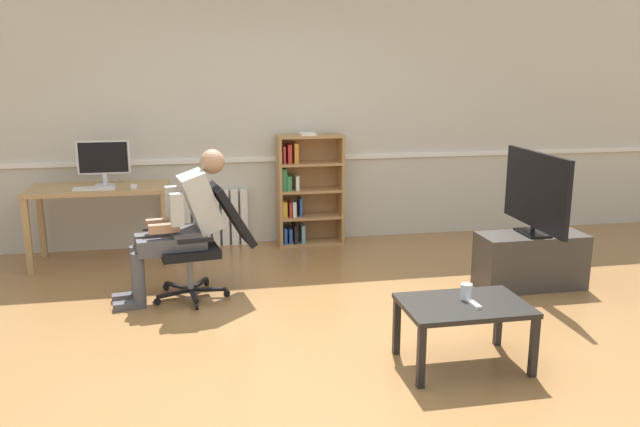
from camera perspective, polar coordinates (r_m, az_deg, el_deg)
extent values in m
plane|color=olive|center=(4.65, 0.20, -10.85)|extent=(18.00, 18.00, 0.00)
cube|color=beige|center=(6.90, -4.14, 8.54)|extent=(12.00, 0.10, 2.70)
cube|color=white|center=(6.88, -4.02, 4.93)|extent=(12.00, 0.03, 0.05)
cube|color=tan|center=(6.43, -24.78, -1.92)|extent=(0.06, 0.06, 0.72)
cube|color=tan|center=(6.25, -13.70, -1.48)|extent=(0.06, 0.06, 0.72)
cube|color=tan|center=(6.78, -13.51, -0.33)|extent=(0.06, 0.06, 0.72)
cube|color=tan|center=(6.95, -23.74, -0.77)|extent=(0.06, 0.06, 0.72)
cube|color=tan|center=(6.50, -19.24, 2.13)|extent=(1.32, 0.63, 0.04)
cube|color=silver|center=(6.54, -18.73, 2.45)|extent=(0.18, 0.14, 0.01)
cube|color=silver|center=(6.55, -18.75, 2.96)|extent=(0.04, 0.02, 0.10)
cube|color=silver|center=(6.52, -18.88, 4.80)|extent=(0.50, 0.02, 0.33)
cube|color=black|center=(6.51, -18.90, 4.79)|extent=(0.46, 0.00, 0.29)
cube|color=white|center=(6.36, -19.63, 2.13)|extent=(0.38, 0.12, 0.02)
cube|color=white|center=(6.33, -16.37, 2.37)|extent=(0.06, 0.10, 0.03)
cube|color=#AD7F4C|center=(6.77, -3.67, 2.01)|extent=(0.03, 0.28, 1.19)
cube|color=#AD7F4C|center=(6.89, 1.87, 2.22)|extent=(0.03, 0.28, 1.19)
cube|color=#AD7F4C|center=(6.96, -1.08, 2.33)|extent=(0.67, 0.02, 1.19)
cube|color=#AD7F4C|center=(6.96, -0.86, -2.58)|extent=(0.64, 0.28, 0.03)
cube|color=#AD7F4C|center=(6.88, -0.87, -0.25)|extent=(0.64, 0.28, 0.03)
cube|color=#AD7F4C|center=(6.82, -0.88, 2.12)|extent=(0.64, 0.28, 0.03)
cube|color=#AD7F4C|center=(6.77, -0.89, 4.52)|extent=(0.64, 0.28, 0.03)
cube|color=#AD7F4C|center=(6.74, -0.90, 6.96)|extent=(0.64, 0.28, 0.03)
cube|color=#2D519E|center=(6.87, -3.19, -1.93)|extent=(0.03, 0.19, 0.17)
cube|color=gold|center=(6.83, -3.25, 0.46)|extent=(0.05, 0.19, 0.17)
cube|color=#38844C|center=(6.76, -3.27, 3.11)|extent=(0.05, 0.19, 0.23)
cube|color=red|center=(6.72, -3.30, 5.33)|extent=(0.02, 0.19, 0.18)
cube|color=#2D519E|center=(6.90, -2.73, -1.92)|extent=(0.04, 0.19, 0.16)
cube|color=red|center=(6.83, -2.75, 0.44)|extent=(0.03, 0.19, 0.16)
cube|color=#38844C|center=(6.76, -2.85, 2.79)|extent=(0.04, 0.19, 0.16)
cube|color=red|center=(6.73, -2.81, 5.42)|extent=(0.04, 0.19, 0.20)
cube|color=black|center=(6.88, -2.26, -1.80)|extent=(0.03, 0.19, 0.20)
cube|color=white|center=(6.84, -2.40, 0.47)|extent=(0.04, 0.19, 0.16)
cube|color=white|center=(6.79, -2.13, 2.83)|extent=(0.03, 0.19, 0.15)
cube|color=orange|center=(6.74, -2.23, 5.49)|extent=(0.04, 0.19, 0.21)
cube|color=#6699A3|center=(6.90, -1.60, -1.77)|extent=(0.04, 0.19, 0.19)
cube|color=#2D519E|center=(6.86, -1.82, 0.65)|extent=(0.02, 0.19, 0.20)
cube|color=white|center=(6.72, -1.14, 7.17)|extent=(0.16, 0.22, 0.02)
cube|color=white|center=(6.91, -13.52, -0.58)|extent=(0.08, 0.08, 0.61)
cube|color=white|center=(6.90, -12.69, -0.55)|extent=(0.08, 0.08, 0.61)
cube|color=white|center=(6.90, -11.85, -0.51)|extent=(0.08, 0.08, 0.61)
cube|color=white|center=(6.90, -11.01, -0.47)|extent=(0.08, 0.08, 0.61)
cube|color=white|center=(6.90, -10.18, -0.44)|extent=(0.08, 0.08, 0.61)
cube|color=white|center=(6.90, -9.34, -0.40)|extent=(0.08, 0.08, 0.61)
cube|color=white|center=(6.90, -8.51, -0.37)|extent=(0.08, 0.08, 0.61)
cube|color=white|center=(6.91, -7.67, -0.33)|extent=(0.08, 0.08, 0.61)
cube|color=white|center=(6.91, -6.84, -0.29)|extent=(0.08, 0.08, 0.61)
cube|color=black|center=(5.32, -11.29, -7.24)|extent=(0.08, 0.30, 0.02)
cylinder|color=black|center=(5.19, -11.01, -8.18)|extent=(0.03, 0.06, 0.06)
cube|color=black|center=(5.43, -9.97, -6.73)|extent=(0.30, 0.08, 0.02)
cylinder|color=black|center=(5.43, -8.37, -7.12)|extent=(0.06, 0.03, 0.06)
cube|color=black|center=(5.58, -10.83, -6.23)|extent=(0.17, 0.28, 0.02)
cylinder|color=black|center=(5.72, -10.14, -6.12)|extent=(0.05, 0.06, 0.06)
cube|color=black|center=(5.56, -12.63, -6.39)|extent=(0.24, 0.24, 0.02)
cylinder|color=black|center=(5.68, -13.67, -6.45)|extent=(0.06, 0.06, 0.06)
cube|color=black|center=(5.40, -12.97, -7.01)|extent=(0.28, 0.17, 0.02)
cylinder|color=black|center=(5.35, -14.41, -7.69)|extent=(0.06, 0.04, 0.06)
cylinder|color=gray|center=(5.41, -11.62, -5.12)|extent=(0.05, 0.05, 0.30)
cube|color=black|center=(5.35, -11.71, -3.23)|extent=(0.53, 0.53, 0.07)
cube|color=black|center=(5.34, -7.93, -0.03)|extent=(0.39, 0.48, 0.52)
cube|color=black|center=(5.57, -11.97, -1.07)|extent=(0.28, 0.09, 0.03)
cube|color=black|center=(5.07, -11.12, -2.42)|extent=(0.28, 0.09, 0.03)
cube|color=#4C4C51|center=(5.32, -11.76, -2.15)|extent=(0.31, 0.38, 0.14)
cube|color=#B2B2AD|center=(5.27, -10.66, 1.08)|extent=(0.39, 0.39, 0.52)
sphere|color=#A87A5B|center=(5.23, -9.65, 4.62)|extent=(0.20, 0.20, 0.20)
cube|color=black|center=(5.27, -14.82, -1.34)|extent=(0.15, 0.06, 0.02)
cube|color=#4C4C51|center=(5.40, -14.09, -2.37)|extent=(0.43, 0.19, 0.13)
cylinder|color=#4C4C51|center=(5.46, -16.13, -5.16)|extent=(0.10, 0.10, 0.46)
cube|color=#4C4C51|center=(5.52, -17.04, -7.20)|extent=(0.23, 0.12, 0.06)
cube|color=#4C4C51|center=(5.21, -13.85, -2.93)|extent=(0.43, 0.19, 0.13)
cylinder|color=#4C4C51|center=(5.27, -15.97, -5.81)|extent=(0.10, 0.10, 0.46)
cube|color=#4C4C51|center=(5.33, -16.91, -7.91)|extent=(0.23, 0.12, 0.06)
cube|color=#B2B2AD|center=(5.40, -13.19, 1.03)|extent=(0.11, 0.09, 0.26)
cube|color=#A87A5B|center=(5.36, -14.08, -0.83)|extent=(0.25, 0.11, 0.07)
cube|color=#B2B2AD|center=(5.09, -12.75, 0.33)|extent=(0.11, 0.09, 0.26)
cube|color=#A87A5B|center=(5.18, -13.85, -1.31)|extent=(0.25, 0.11, 0.07)
cube|color=#3D3833|center=(5.84, 18.38, -4.03)|extent=(0.92, 0.39, 0.48)
cube|color=black|center=(5.77, 18.55, -1.66)|extent=(0.21, 0.32, 0.02)
cylinder|color=black|center=(5.76, 18.58, -1.32)|extent=(0.04, 0.04, 0.05)
cube|color=black|center=(5.69, 18.83, 2.04)|extent=(0.06, 1.03, 0.64)
cube|color=white|center=(5.70, 19.02, 2.04)|extent=(0.03, 0.97, 0.59)
cube|color=black|center=(3.92, 9.08, -12.64)|extent=(0.04, 0.04, 0.39)
cube|color=black|center=(4.22, 18.67, -11.31)|extent=(0.04, 0.04, 0.39)
cube|color=black|center=(4.60, 15.73, -9.03)|extent=(0.04, 0.04, 0.39)
cube|color=black|center=(4.33, 6.90, -10.02)|extent=(0.04, 0.04, 0.39)
cube|color=black|center=(4.17, 12.83, -8.05)|extent=(0.79, 0.54, 0.03)
cylinder|color=silver|center=(4.22, 13.01, -6.84)|extent=(0.08, 0.08, 0.10)
cube|color=white|center=(4.14, 13.66, -7.90)|extent=(0.04, 0.15, 0.02)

